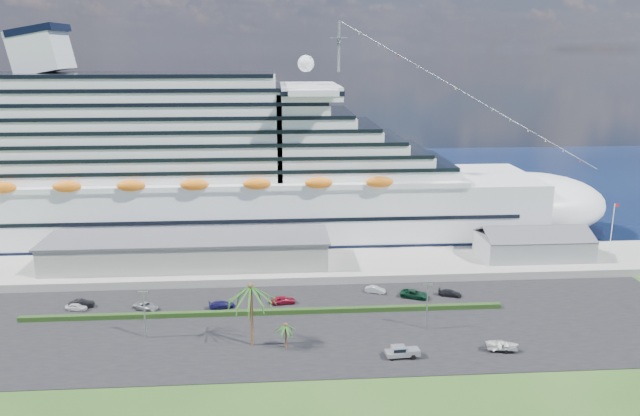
{
  "coord_description": "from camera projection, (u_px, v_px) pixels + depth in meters",
  "views": [
    {
      "loc": [
        -5.49,
        -90.4,
        47.29
      ],
      "look_at": [
        3.02,
        30.0,
        16.53
      ],
      "focal_mm": 35.0,
      "sensor_mm": 36.0,
      "label": 1
    }
  ],
  "objects": [
    {
      "name": "parked_car_7",
      "position": [
        450.0,
        293.0,
        122.65
      ],
      "size": [
        4.89,
        3.42,
        1.31
      ],
      "primitive_type": "imported",
      "rotation": [
        0.0,
        0.0,
        1.18
      ],
      "color": "black",
      "rests_on": "asphalt_lot"
    },
    {
      "name": "pickup_truck",
      "position": [
        402.0,
        351.0,
        98.14
      ],
      "size": [
        5.46,
        2.32,
        1.88
      ],
      "color": "black",
      "rests_on": "asphalt_lot"
    },
    {
      "name": "parked_car_2",
      "position": [
        146.0,
        306.0,
        116.3
      ],
      "size": [
        5.31,
        4.02,
        1.34
      ],
      "primitive_type": "imported",
      "rotation": [
        0.0,
        0.0,
        1.14
      ],
      "color": "gray",
      "rests_on": "asphalt_lot"
    },
    {
      "name": "lamp_post_right",
      "position": [
        427.0,
        301.0,
        107.21
      ],
      "size": [
        1.6,
        0.35,
        8.27
      ],
      "color": "gray",
      "rests_on": "asphalt_lot"
    },
    {
      "name": "palm_tall",
      "position": [
        251.0,
        293.0,
        100.34
      ],
      "size": [
        8.82,
        8.82,
        11.13
      ],
      "color": "#47301E",
      "rests_on": "ground"
    },
    {
      "name": "parked_car_3",
      "position": [
        222.0,
        305.0,
        116.94
      ],
      "size": [
        5.14,
        3.11,
        1.39
      ],
      "primitive_type": "imported",
      "rotation": [
        0.0,
        0.0,
        1.83
      ],
      "color": "#18164E",
      "rests_on": "asphalt_lot"
    },
    {
      "name": "parked_car_1",
      "position": [
        82.0,
        304.0,
        117.22
      ],
      "size": [
        4.68,
        1.98,
        1.5
      ],
      "primitive_type": "imported",
      "rotation": [
        0.0,
        0.0,
        1.66
      ],
      "color": "black",
      "rests_on": "asphalt_lot"
    },
    {
      "name": "hedge",
      "position": [
        265.0,
        312.0,
        114.21
      ],
      "size": [
        88.0,
        1.1,
        0.9
      ],
      "primitive_type": "cube",
      "color": "black",
      "rests_on": "asphalt_lot"
    },
    {
      "name": "flagpole",
      "position": [
        612.0,
        227.0,
        140.84
      ],
      "size": [
        1.08,
        0.16,
        12.0
      ],
      "color": "silver",
      "rests_on": "wharf"
    },
    {
      "name": "palm_short",
      "position": [
        286.0,
        328.0,
        100.64
      ],
      "size": [
        3.53,
        3.53,
        4.56
      ],
      "color": "#47301E",
      "rests_on": "ground"
    },
    {
      "name": "boat_trailer",
      "position": [
        502.0,
        345.0,
        100.08
      ],
      "size": [
        6.16,
        4.47,
        1.71
      ],
      "color": "gray",
      "rests_on": "asphalt_lot"
    },
    {
      "name": "port_shed",
      "position": [
        533.0,
        245.0,
        140.57
      ],
      "size": [
        24.0,
        12.31,
        7.37
      ],
      "color": "gray",
      "rests_on": "wharf"
    },
    {
      "name": "ground",
      "position": [
        314.0,
        355.0,
        99.43
      ],
      "size": [
        420.0,
        420.0,
        0.0
      ],
      "primitive_type": "plane",
      "color": "#224416",
      "rests_on": "ground"
    },
    {
      "name": "wharf",
      "position": [
        303.0,
        265.0,
        137.88
      ],
      "size": [
        240.0,
        20.0,
        1.8
      ],
      "primitive_type": "cube",
      "color": "gray",
      "rests_on": "ground"
    },
    {
      "name": "parked_car_6",
      "position": [
        415.0,
        294.0,
        121.8
      ],
      "size": [
        6.14,
        4.64,
        1.55
      ],
      "primitive_type": "imported",
      "rotation": [
        0.0,
        0.0,
        1.15
      ],
      "color": "black",
      "rests_on": "asphalt_lot"
    },
    {
      "name": "parked_car_4",
      "position": [
        283.0,
        300.0,
        118.9
      ],
      "size": [
        4.81,
        2.46,
        1.57
      ],
      "primitive_type": "imported",
      "rotation": [
        0.0,
        0.0,
        1.71
      ],
      "color": "maroon",
      "rests_on": "asphalt_lot"
    },
    {
      "name": "water",
      "position": [
        292.0,
        184.0,
        225.09
      ],
      "size": [
        420.0,
        160.0,
        0.02
      ],
      "primitive_type": "cube",
      "color": "black",
      "rests_on": "ground"
    },
    {
      "name": "cruise_ship",
      "position": [
        213.0,
        176.0,
        155.7
      ],
      "size": [
        191.0,
        38.0,
        54.0
      ],
      "color": "silver",
      "rests_on": "ground"
    },
    {
      "name": "parked_car_0",
      "position": [
        76.0,
        307.0,
        115.97
      ],
      "size": [
        4.19,
        2.41,
        1.34
      ],
      "primitive_type": "imported",
      "rotation": [
        0.0,
        0.0,
        1.35
      ],
      "color": "silver",
      "rests_on": "asphalt_lot"
    },
    {
      "name": "parked_car_5",
      "position": [
        375.0,
        290.0,
        124.3
      ],
      "size": [
        4.26,
        2.86,
        1.33
      ],
      "primitive_type": "imported",
      "rotation": [
        0.0,
        0.0,
        1.17
      ],
      "color": "#ABAEB2",
      "rests_on": "asphalt_lot"
    },
    {
      "name": "asphalt_lot",
      "position": [
        311.0,
        325.0,
        110.05
      ],
      "size": [
        140.0,
        38.0,
        0.12
      ],
      "primitive_type": "cube",
      "color": "black",
      "rests_on": "ground"
    },
    {
      "name": "lamp_post_left",
      "position": [
        144.0,
        309.0,
        103.93
      ],
      "size": [
        1.6,
        0.35,
        8.27
      ],
      "color": "gray",
      "rests_on": "asphalt_lot"
    },
    {
      "name": "terminal_building",
      "position": [
        188.0,
        250.0,
        135.15
      ],
      "size": [
        61.0,
        15.0,
        6.3
      ],
      "color": "gray",
      "rests_on": "wharf"
    }
  ]
}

